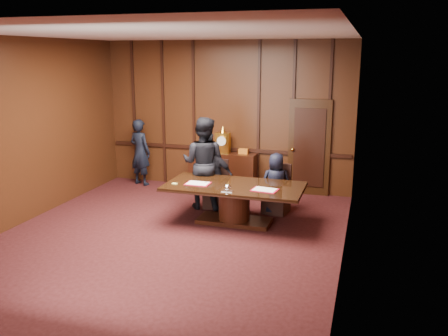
% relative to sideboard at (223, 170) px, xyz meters
% --- Properties ---
extents(room, '(7.00, 7.04, 3.50)m').
position_rel_sideboard_xyz_m(room, '(0.07, -3.12, 1.24)').
color(room, black).
rests_on(room, ground).
extents(sideboard, '(1.60, 0.45, 1.54)m').
position_rel_sideboard_xyz_m(sideboard, '(0.00, 0.00, 0.00)').
color(sideboard, black).
rests_on(sideboard, ground).
extents(conference_table, '(2.62, 1.32, 0.76)m').
position_rel_sideboard_xyz_m(conference_table, '(0.90, -2.16, 0.02)').
color(conference_table, black).
rests_on(conference_table, ground).
extents(folder_left, '(0.46, 0.33, 0.02)m').
position_rel_sideboard_xyz_m(folder_left, '(0.21, -2.30, 0.28)').
color(folder_left, '#B6102B').
rests_on(folder_left, conference_table).
extents(folder_right, '(0.50, 0.38, 0.02)m').
position_rel_sideboard_xyz_m(folder_right, '(1.53, -2.35, 0.28)').
color(folder_right, '#B6102B').
rests_on(folder_right, conference_table).
extents(inkstand, '(0.20, 0.14, 0.12)m').
position_rel_sideboard_xyz_m(inkstand, '(0.90, -2.61, 0.33)').
color(inkstand, white).
rests_on(inkstand, conference_table).
extents(notepad, '(0.11, 0.08, 0.01)m').
position_rel_sideboard_xyz_m(notepad, '(-0.21, -2.44, 0.28)').
color(notepad, '#D6D168').
rests_on(notepad, conference_table).
extents(chair_left, '(0.54, 0.54, 0.99)m').
position_rel_sideboard_xyz_m(chair_left, '(0.25, -1.28, -0.19)').
color(chair_left, black).
rests_on(chair_left, ground).
extents(chair_right, '(0.55, 0.55, 0.99)m').
position_rel_sideboard_xyz_m(chair_right, '(1.55, -1.28, -0.19)').
color(chair_right, black).
rests_on(chair_right, ground).
extents(signatory_left, '(0.85, 0.42, 1.40)m').
position_rel_sideboard_xyz_m(signatory_left, '(0.25, -1.36, 0.21)').
color(signatory_left, black).
rests_on(signatory_left, ground).
extents(signatory_right, '(0.70, 0.55, 1.26)m').
position_rel_sideboard_xyz_m(signatory_right, '(1.55, -1.36, 0.14)').
color(signatory_right, black).
rests_on(signatory_right, ground).
extents(witness_left, '(0.69, 0.55, 1.64)m').
position_rel_sideboard_xyz_m(witness_left, '(-2.09, -0.16, 0.33)').
color(witness_left, black).
rests_on(witness_left, ground).
extents(witness_right, '(0.95, 0.74, 1.93)m').
position_rel_sideboard_xyz_m(witness_right, '(0.02, -1.43, 0.48)').
color(witness_right, black).
rests_on(witness_right, ground).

